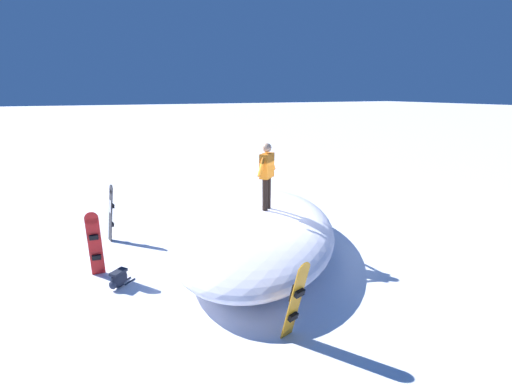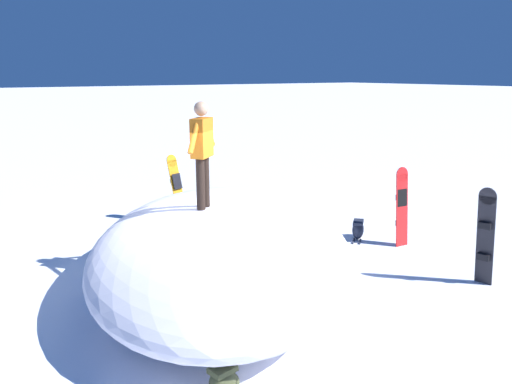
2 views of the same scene
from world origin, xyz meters
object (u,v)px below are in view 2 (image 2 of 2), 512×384
(snowboard_secondary_upright, at_px, (402,205))
(snowboard_tertiary_upright, at_px, (485,235))
(backpack_far, at_px, (223,380))
(snowboarder_standing, at_px, (202,148))
(backpack_near, at_px, (358,229))
(snowboard_primary_upright, at_px, (177,188))

(snowboard_secondary_upright, relative_size, snowboard_tertiary_upright, 0.96)
(snowboard_secondary_upright, distance_m, backpack_far, 5.97)
(snowboarder_standing, xyz_separation_m, backpack_near, (0.18, -3.72, -2.04))
(snowboard_primary_upright, height_order, snowboard_secondary_upright, snowboard_secondary_upright)
(snowboard_primary_upright, xyz_separation_m, backpack_far, (-6.27, 2.44, -0.64))
(snowboarder_standing, distance_m, snowboard_tertiary_upright, 4.75)
(backpack_near, bearing_deg, snowboard_primary_upright, 39.39)
(backpack_near, bearing_deg, snowboarder_standing, 92.73)
(snowboard_tertiary_upright, bearing_deg, snowboarder_standing, 53.44)
(snowboard_primary_upright, xyz_separation_m, snowboard_tertiary_upright, (-6.07, -2.54, 0.04))
(snowboard_secondary_upright, bearing_deg, backpack_far, 112.95)
(snowboard_tertiary_upright, relative_size, backpack_far, 3.16)
(snowboard_secondary_upright, xyz_separation_m, backpack_near, (0.76, 0.40, -0.62))
(snowboarder_standing, bearing_deg, backpack_far, 155.19)
(snowboarder_standing, xyz_separation_m, snowboard_tertiary_upright, (-2.70, -3.65, -1.39))
(snowboard_primary_upright, bearing_deg, snowboard_secondary_upright, -142.62)
(snowboard_tertiary_upright, xyz_separation_m, backpack_far, (-0.20, 4.99, -0.68))
(snowboard_tertiary_upright, bearing_deg, backpack_far, 92.25)
(backpack_far, bearing_deg, snowboard_secondary_upright, -67.05)
(snowboard_secondary_upright, distance_m, backpack_near, 1.06)
(snowboarder_standing, height_order, snowboard_tertiary_upright, snowboarder_standing)
(backpack_far, bearing_deg, backpack_near, -58.70)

